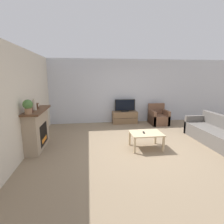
# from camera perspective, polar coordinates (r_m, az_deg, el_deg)

# --- Properties ---
(ground_plane) EXTENTS (24.00, 24.00, 0.00)m
(ground_plane) POSITION_cam_1_polar(r_m,az_deg,el_deg) (5.19, 9.17, -11.10)
(ground_plane) COLOR #89755B
(wall_back) EXTENTS (12.00, 0.06, 2.70)m
(wall_back) POSITION_cam_1_polar(r_m,az_deg,el_deg) (7.60, 3.26, 6.75)
(wall_back) COLOR silver
(wall_back) RESTS_ON ground
(wall_left) EXTENTS (0.06, 12.00, 2.70)m
(wall_left) POSITION_cam_1_polar(r_m,az_deg,el_deg) (4.90, -27.28, 2.80)
(wall_left) COLOR beige
(wall_left) RESTS_ON ground
(fireplace) EXTENTS (0.46, 1.43, 1.11)m
(fireplace) POSITION_cam_1_polar(r_m,az_deg,el_deg) (5.30, -23.27, -4.98)
(fireplace) COLOR tan
(fireplace) RESTS_ON ground
(mantel_vase_left) EXTENTS (0.10, 0.10, 0.21)m
(mantel_vase_left) POSITION_cam_1_polar(r_m,az_deg,el_deg) (4.76, -25.03, 0.99)
(mantel_vase_left) COLOR #512D23
(mantel_vase_left) RESTS_ON fireplace
(mantel_vase_centre_left) EXTENTS (0.10, 0.10, 0.32)m
(mantel_vase_centre_left) POSITION_cam_1_polar(r_m,az_deg,el_deg) (5.06, -24.03, 2.23)
(mantel_vase_centre_left) COLOR beige
(mantel_vase_centre_left) RESTS_ON fireplace
(mantel_clock) EXTENTS (0.08, 0.11, 0.15)m
(mantel_clock) POSITION_cam_1_polar(r_m,az_deg,el_deg) (5.30, -23.21, 1.88)
(mantel_clock) COLOR brown
(mantel_clock) RESTS_ON fireplace
(potted_plant) EXTENTS (0.23, 0.23, 0.35)m
(potted_plant) POSITION_cam_1_polar(r_m,az_deg,el_deg) (4.58, -25.79, 1.77)
(potted_plant) COLOR #936B4C
(potted_plant) RESTS_ON fireplace
(tv_stand) EXTENTS (1.05, 0.41, 0.52)m
(tv_stand) POSITION_cam_1_polar(r_m,az_deg,el_deg) (7.52, 4.19, -1.75)
(tv_stand) COLOR brown
(tv_stand) RESTS_ON ground
(tv) EXTENTS (0.87, 0.18, 0.52)m
(tv) POSITION_cam_1_polar(r_m,az_deg,el_deg) (7.42, 4.25, 1.99)
(tv) COLOR black
(tv) RESTS_ON tv_stand
(armchair) EXTENTS (0.70, 0.76, 0.84)m
(armchair) POSITION_cam_1_polar(r_m,az_deg,el_deg) (7.65, 14.86, -1.73)
(armchair) COLOR brown
(armchair) RESTS_ON ground
(coffee_table) EXTENTS (0.87, 0.66, 0.46)m
(coffee_table) POSITION_cam_1_polar(r_m,az_deg,el_deg) (4.98, 11.05, -7.31)
(coffee_table) COLOR #CCB289
(coffee_table) RESTS_ON ground
(remote) EXTENTS (0.06, 0.15, 0.02)m
(remote) POSITION_cam_1_polar(r_m,az_deg,el_deg) (4.93, 10.34, -6.61)
(remote) COLOR black
(remote) RESTS_ON coffee_table
(couch) EXTENTS (0.82, 2.32, 0.81)m
(couch) POSITION_cam_1_polar(r_m,az_deg,el_deg) (6.08, 31.69, -6.57)
(couch) COLOR #66605B
(couch) RESTS_ON ground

